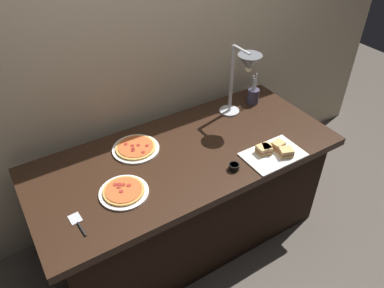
% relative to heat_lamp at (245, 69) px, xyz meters
% --- Properties ---
extents(ground_plane, '(8.00, 8.00, 0.00)m').
position_rel_heat_lamp_xyz_m(ground_plane, '(-0.50, -0.10, -1.15)').
color(ground_plane, '#4C443D').
extents(back_wall, '(4.40, 0.04, 2.40)m').
position_rel_heat_lamp_xyz_m(back_wall, '(-0.50, 0.40, 0.05)').
color(back_wall, '#C6B593').
rests_on(back_wall, ground_plane).
extents(buffet_table, '(1.90, 0.84, 0.76)m').
position_rel_heat_lamp_xyz_m(buffet_table, '(-0.50, -0.10, -0.76)').
color(buffet_table, black).
rests_on(buffet_table, ground_plane).
extents(heat_lamp, '(0.15, 0.31, 0.50)m').
position_rel_heat_lamp_xyz_m(heat_lamp, '(0.00, 0.00, 0.00)').
color(heat_lamp, '#B7BABF').
rests_on(heat_lamp, buffet_table).
extents(pizza_plate_front, '(0.29, 0.29, 0.03)m').
position_rel_heat_lamp_xyz_m(pizza_plate_front, '(-0.75, 0.09, -0.38)').
color(pizza_plate_front, white).
rests_on(pizza_plate_front, buffet_table).
extents(pizza_plate_center, '(0.27, 0.27, 0.03)m').
position_rel_heat_lamp_xyz_m(pizza_plate_center, '(-0.96, -0.22, -0.38)').
color(pizza_plate_center, white).
rests_on(pizza_plate_center, buffet_table).
extents(sandwich_platter, '(0.36, 0.24, 0.06)m').
position_rel_heat_lamp_xyz_m(sandwich_platter, '(-0.06, -0.40, -0.37)').
color(sandwich_platter, white).
rests_on(sandwich_platter, buffet_table).
extents(sauce_cup_near, '(0.06, 0.06, 0.04)m').
position_rel_heat_lamp_xyz_m(sauce_cup_near, '(-0.34, -0.38, -0.37)').
color(sauce_cup_near, black).
rests_on(sauce_cup_near, buffet_table).
extents(utensil_holder, '(0.08, 0.08, 0.23)m').
position_rel_heat_lamp_xyz_m(utensil_holder, '(0.22, 0.14, -0.33)').
color(utensil_holder, '#383347').
rests_on(utensil_holder, buffet_table).
extents(serving_spatula, '(0.06, 0.17, 0.01)m').
position_rel_heat_lamp_xyz_m(serving_spatula, '(-1.24, -0.30, -0.39)').
color(serving_spatula, '#B7BABF').
rests_on(serving_spatula, buffet_table).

